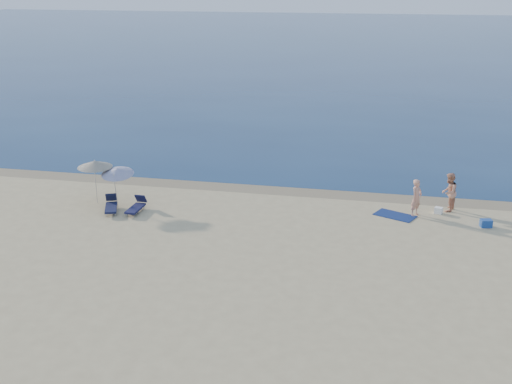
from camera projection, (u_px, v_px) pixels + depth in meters
sea at (376, 42)px, 108.40m from camera, size 240.00×160.00×0.01m
wet_sand_strip at (328, 193)px, 33.78m from camera, size 240.00×1.60×0.00m
person_left at (416, 198)px, 30.44m from camera, size 0.72×0.78×1.79m
person_right at (449, 192)px, 31.03m from camera, size 0.98×1.11×1.91m
beach_towel at (395, 215)px, 30.68m from camera, size 2.14×1.73×0.03m
white_bag at (438, 210)px, 30.94m from camera, size 0.43×0.40×0.31m
blue_cooler at (486, 223)px, 29.28m from camera, size 0.56×0.45×0.36m
umbrella_near at (117, 171)px, 31.47m from camera, size 1.83×1.85×2.12m
umbrella_far at (95, 164)px, 31.82m from camera, size 2.24×2.25×2.29m
lounger_left at (111, 206)px, 31.22m from camera, size 1.12×1.76×0.74m
lounger_right at (136, 207)px, 31.13m from camera, size 0.55×1.61×0.71m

